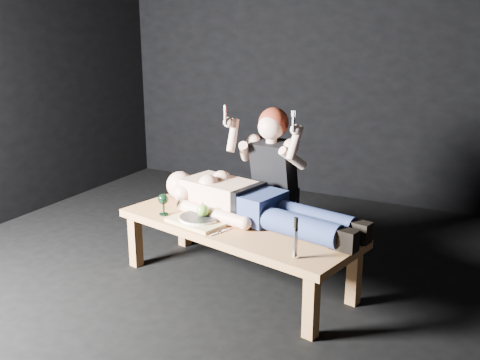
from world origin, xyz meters
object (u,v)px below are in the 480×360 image
at_px(table, 237,254).
at_px(serving_tray, 200,221).
at_px(goblet, 163,204).
at_px(carving_knife, 296,238).
at_px(lying_man, 256,201).
at_px(kneeling_woman, 278,182).

distance_m(table, serving_tray, 0.35).
height_order(serving_tray, goblet, goblet).
height_order(table, goblet, goblet).
bearing_deg(serving_tray, carving_knife, -17.39).
bearing_deg(goblet, lying_man, 18.70).
bearing_deg(lying_man, table, -110.78).
bearing_deg(lying_man, goblet, -149.10).
relative_size(table, carving_knife, 6.80).
relative_size(table, lying_man, 0.96).
distance_m(table, kneeling_woman, 0.67).
distance_m(table, carving_knife, 0.76).
bearing_deg(table, serving_tray, -145.70).
bearing_deg(goblet, kneeling_woman, 45.30).
distance_m(lying_man, serving_tray, 0.42).
distance_m(serving_tray, carving_knife, 0.86).
relative_size(serving_tray, carving_knife, 1.59).
distance_m(lying_man, kneeling_woman, 0.41).
bearing_deg(lying_man, carving_knife, -32.57).
bearing_deg(goblet, serving_tray, -2.51).
distance_m(kneeling_woman, carving_knife, 1.02).
bearing_deg(lying_man, serving_tray, -132.73).
height_order(kneeling_woman, serving_tray, kneeling_woman).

